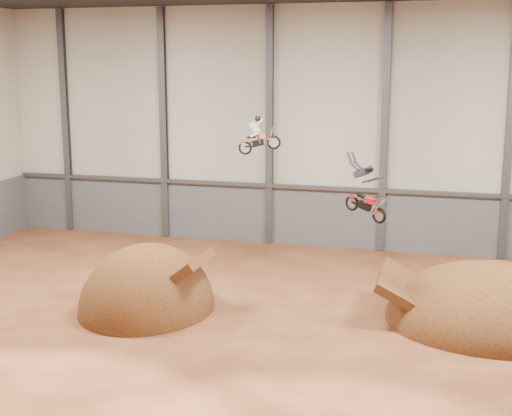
{
  "coord_description": "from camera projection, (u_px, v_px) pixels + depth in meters",
  "views": [
    {
      "loc": [
        6.82,
        -25.76,
        10.82
      ],
      "look_at": [
        -1.24,
        4.0,
        4.44
      ],
      "focal_mm": 50.0,
      "sensor_mm": 36.0,
      "label": 1
    }
  ],
  "objects": [
    {
      "name": "floor",
      "position": [
        260.0,
        339.0,
        28.29
      ],
      "size": [
        40.0,
        40.0,
        0.0
      ],
      "primitive_type": "plane",
      "color": "#532816",
      "rests_on": "ground"
    },
    {
      "name": "back_wall",
      "position": [
        326.0,
        128.0,
        41.05
      ],
      "size": [
        40.0,
        0.1,
        14.0
      ],
      "primitive_type": "cube",
      "color": "beige",
      "rests_on": "ground"
    },
    {
      "name": "lower_band_back",
      "position": [
        324.0,
        218.0,
        42.02
      ],
      "size": [
        39.8,
        0.18,
        3.5
      ],
      "primitive_type": "cube",
      "color": "#57595F",
      "rests_on": "ground"
    },
    {
      "name": "steel_rail",
      "position": [
        325.0,
        188.0,
        41.51
      ],
      "size": [
        39.8,
        0.35,
        0.2
      ],
      "primitive_type": "cube",
      "color": "#47494F",
      "rests_on": "lower_band_back"
    },
    {
      "name": "steel_column_0",
      "position": [
        66.0,
        122.0,
        45.12
      ],
      "size": [
        0.4,
        0.36,
        13.9
      ],
      "primitive_type": "cube",
      "color": "#47494F",
      "rests_on": "ground"
    },
    {
      "name": "steel_column_1",
      "position": [
        164.0,
        125.0,
        43.42
      ],
      "size": [
        0.4,
        0.36,
        13.9
      ],
      "primitive_type": "cube",
      "color": "#47494F",
      "rests_on": "ground"
    },
    {
      "name": "steel_column_2",
      "position": [
        270.0,
        127.0,
        41.71
      ],
      "size": [
        0.4,
        0.36,
        13.9
      ],
      "primitive_type": "cube",
      "color": "#47494F",
      "rests_on": "ground"
    },
    {
      "name": "steel_column_3",
      "position": [
        385.0,
        130.0,
        40.01
      ],
      "size": [
        0.4,
        0.36,
        13.9
      ],
      "primitive_type": "cube",
      "color": "#47494F",
      "rests_on": "ground"
    },
    {
      "name": "steel_column_4",
      "position": [
        510.0,
        133.0,
        38.3
      ],
      "size": [
        0.4,
        0.36,
        13.9
      ],
      "primitive_type": "cube",
      "color": "#47494F",
      "rests_on": "ground"
    },
    {
      "name": "takeoff_ramp",
      "position": [
        147.0,
        309.0,
        31.65
      ],
      "size": [
        5.86,
        6.76,
        5.86
      ],
      "primitive_type": "ellipsoid",
      "color": "#3B1F0E",
      "rests_on": "ground"
    },
    {
      "name": "landing_ramp",
      "position": [
        491.0,
        323.0,
        29.94
      ],
      "size": [
        8.85,
        7.83,
        5.11
      ],
      "primitive_type": "ellipsoid",
      "color": "#3B1F0E",
      "rests_on": "ground"
    },
    {
      "name": "fmx_rider_a",
      "position": [
        261.0,
        132.0,
        33.69
      ],
      "size": [
        2.45,
        1.05,
        2.23
      ],
      "primitive_type": null,
      "rotation": [
        0.0,
        -0.2,
        0.11
      ],
      "color": "#EC4F1D"
    },
    {
      "name": "fmx_rider_b",
      "position": [
        365.0,
        188.0,
        28.86
      ],
      "size": [
        3.16,
        2.37,
        2.92
      ],
      "primitive_type": null,
      "rotation": [
        0.0,
        0.21,
        -0.55
      ],
      "color": "#B01513"
    }
  ]
}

